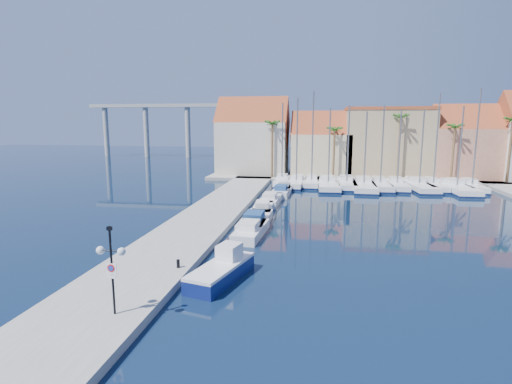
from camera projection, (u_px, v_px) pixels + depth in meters
ground at (286, 278)px, 24.73m from camera, size 260.00×260.00×0.00m
quay_west at (207, 218)px, 39.23m from camera, size 6.00×77.00×0.50m
shore_north at (367, 176)px, 69.79m from camera, size 54.00×16.00×0.50m
lamp_post at (111, 257)px, 18.56m from camera, size 1.47×0.42×4.32m
bollard at (178, 264)px, 25.05m from camera, size 0.21×0.21×0.53m
fishing_boat at (222, 269)px, 24.36m from camera, size 3.27×5.96×1.98m
motorboat_west_0 at (251, 230)px, 33.74m from camera, size 2.38×6.40×1.40m
motorboat_west_1 at (255, 220)px, 37.25m from camera, size 2.44×7.28×1.40m
motorboat_west_2 at (263, 209)px, 42.19m from camera, size 2.35×6.21×1.40m
motorboat_west_3 at (271, 199)px, 47.24m from camera, size 2.24×6.54×1.40m
motorboat_west_4 at (281, 191)px, 52.91m from camera, size 2.32×6.65×1.40m
motorboat_west_5 at (283, 187)px, 56.47m from camera, size 2.74×6.67×1.40m
motorboat_west_6 at (284, 181)px, 61.55m from camera, size 2.19×6.34×1.40m
sailboat_0 at (282, 181)px, 61.12m from camera, size 2.35×8.28×12.35m
sailboat_1 at (297, 182)px, 60.04m from camera, size 3.08×9.18×13.01m
sailboat_2 at (312, 182)px, 60.33m from camera, size 2.48×8.46×13.98m
sailboat_3 at (328, 184)px, 58.58m from camera, size 3.44×11.38×11.49m
sailboat_4 at (346, 183)px, 59.19m from camera, size 2.64×9.92×11.86m
sailboat_5 at (363, 185)px, 57.68m from camera, size 3.41×11.95×11.02m
sailboat_6 at (380, 185)px, 57.88m from camera, size 2.80×9.76×11.85m
sailboat_7 at (396, 185)px, 57.84m from camera, size 2.65×9.30×11.27m
sailboat_8 at (418, 185)px, 57.34m from camera, size 3.87×11.34×11.24m
sailboat_9 at (432, 185)px, 57.37m from camera, size 2.54×8.93×13.50m
sailboat_10 at (455, 187)px, 55.73m from camera, size 3.58×11.71×11.64m
sailboat_11 at (471, 186)px, 56.29m from camera, size 2.41×8.56×14.11m
building_0 at (253, 139)px, 70.88m from camera, size 12.30×9.00×13.50m
building_1 at (321, 147)px, 69.20m from camera, size 10.30×8.00×11.00m
building_2 at (387, 142)px, 68.28m from camera, size 14.20×10.20×11.50m
building_3 at (463, 145)px, 65.48m from camera, size 10.30×8.00×12.00m
palm_0 at (272, 125)px, 64.95m from camera, size 2.60×2.60×10.15m
palm_1 at (335, 131)px, 63.54m from camera, size 2.60×2.60×9.15m
palm_2 at (401, 119)px, 61.64m from camera, size 2.60×2.60×11.15m
palm_3 at (455, 128)px, 60.62m from camera, size 2.60×2.60×9.65m
viaduct at (170, 120)px, 108.85m from camera, size 48.00×2.20×14.45m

